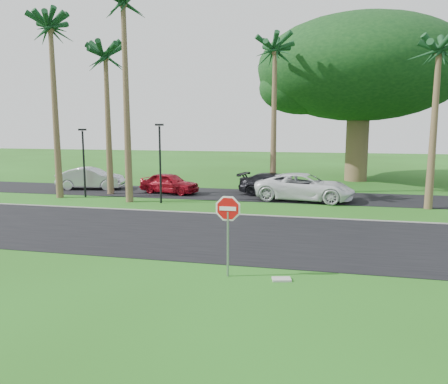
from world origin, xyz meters
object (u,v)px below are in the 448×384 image
object	(u,v)px
stop_sign_near	(228,219)
car_dark	(276,185)
car_red	(169,183)
car_minivan	(305,187)
car_silver	(91,179)

from	to	relation	value
stop_sign_near	car_dark	world-z (taller)	stop_sign_near
car_red	car_dark	bearing A→B (deg)	-73.53
car_dark	car_minivan	world-z (taller)	car_minivan
car_red	car_dark	distance (m)	7.14
car_red	car_minivan	size ratio (longest dim) A/B	0.68
car_silver	car_dark	xyz separation A→B (m)	(13.28, -0.08, -0.05)
car_silver	car_red	bearing A→B (deg)	-106.50
car_silver	car_red	xyz separation A→B (m)	(6.16, -0.64, -0.08)
car_silver	car_minivan	world-z (taller)	car_minivan
stop_sign_near	car_silver	bearing A→B (deg)	130.42
car_dark	car_minivan	xyz separation A→B (m)	(1.87, -1.42, 0.11)
car_silver	car_red	distance (m)	6.19
car_red	car_dark	xyz separation A→B (m)	(7.12, 0.55, 0.03)
car_dark	car_minivan	size ratio (longest dim) A/B	0.84
stop_sign_near	car_red	size ratio (longest dim) A/B	0.65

